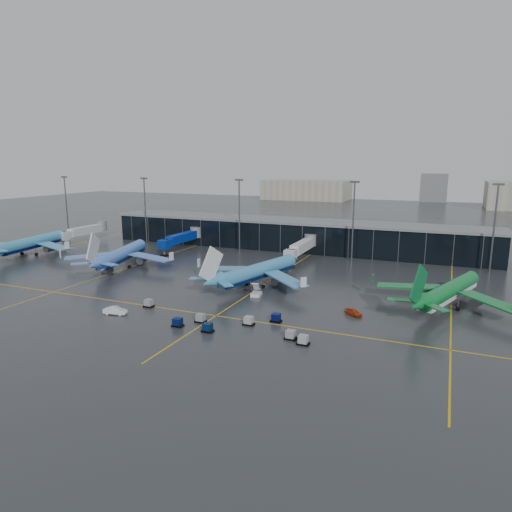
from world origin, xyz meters
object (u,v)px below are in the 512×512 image
at_px(airliner_arkefly, 122,246).
at_px(baggage_carts, 229,323).
at_px(service_van_white, 115,310).
at_px(airliner_klm_west, 31,236).
at_px(airliner_aer_lingus, 451,281).
at_px(service_van_red, 353,312).
at_px(airliner_klm_near, 259,262).
at_px(mobile_airstair, 256,293).

bearing_deg(airliner_arkefly, baggage_carts, -48.86).
distance_m(airliner_arkefly, service_van_white, 46.29).
relative_size(airliner_klm_west, airliner_aer_lingus, 1.10).
bearing_deg(service_van_red, airliner_klm_near, 96.06).
height_order(airliner_klm_near, service_van_white, airliner_klm_near).
bearing_deg(mobile_airstair, service_van_red, -21.40).
xyz_separation_m(service_van_red, service_van_white, (-46.12, -18.93, 0.12)).
relative_size(service_van_red, service_van_white, 0.82).
relative_size(airliner_klm_near, airliner_aer_lingus, 1.04).
distance_m(airliner_klm_near, mobile_airstair, 11.13).
bearing_deg(airliner_aer_lingus, airliner_arkefly, -162.72).
height_order(airliner_arkefly, airliner_klm_near, airliner_arkefly).
bearing_deg(service_van_red, baggage_carts, 161.33).
relative_size(airliner_klm_west, airliner_arkefly, 1.03).
xyz_separation_m(airliner_klm_near, service_van_red, (27.33, -14.32, -5.38)).
height_order(airliner_klm_near, airliner_aer_lingus, airliner_klm_near).
xyz_separation_m(airliner_klm_west, service_van_red, (114.99, -20.93, -5.71)).
xyz_separation_m(airliner_klm_west, airliner_aer_lingus, (133.19, -6.56, -0.56)).
bearing_deg(airliner_arkefly, airliner_klm_west, 159.34).
bearing_deg(service_van_red, service_van_white, 146.02).
bearing_deg(mobile_airstair, airliner_klm_near, 99.25).
bearing_deg(airliner_klm_west, baggage_carts, -31.32).
height_order(airliner_arkefly, baggage_carts, airliner_arkefly).
bearing_deg(airliner_aer_lingus, airliner_klm_near, -160.56).
distance_m(baggage_carts, mobile_airstair, 21.43).
xyz_separation_m(airliner_arkefly, airliner_aer_lingus, (92.05, -3.38, -0.37)).
bearing_deg(mobile_airstair, airliner_aer_lingus, 2.81).
relative_size(airliner_aer_lingus, service_van_red, 9.33).
relative_size(airliner_klm_near, service_van_red, 9.70).
height_order(service_van_red, service_van_white, service_van_white).
xyz_separation_m(airliner_arkefly, mobile_airstair, (49.67, -12.69, -5.45)).
distance_m(airliner_aer_lingus, service_van_white, 72.61).
bearing_deg(service_van_white, airliner_klm_near, -41.51).
relative_size(airliner_klm_west, service_van_red, 10.23).
distance_m(airliner_klm_west, airliner_klm_near, 87.91).
xyz_separation_m(mobile_airstair, service_van_red, (24.17, -5.06, -0.08)).
relative_size(mobile_airstair, service_van_white, 0.71).
bearing_deg(baggage_carts, airliner_klm_near, 101.90).
bearing_deg(airliner_klm_near, mobile_airstair, -56.60).
bearing_deg(airliner_arkefly, airliner_aer_lingus, -18.35).
bearing_deg(baggage_carts, airliner_arkefly, 147.38).
relative_size(baggage_carts, service_van_white, 8.02).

